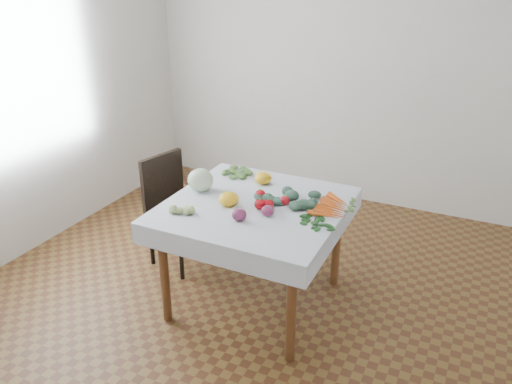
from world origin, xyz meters
TOP-DOWN VIEW (x-y plane):
  - ground at (0.00, 0.00)m, footprint 4.00×4.00m
  - back_wall at (0.00, 2.00)m, footprint 4.00×0.04m
  - left_wall at (-2.00, 0.00)m, footprint 0.04×4.00m
  - table at (0.00, 0.00)m, footprint 1.00×1.00m
  - tablecloth at (0.00, 0.00)m, footprint 1.12×1.12m
  - chair at (-0.82, 0.23)m, footprint 0.47×0.47m
  - cabbage at (-0.43, 0.03)m, footprint 0.23×0.23m
  - tomato_a at (-0.01, 0.09)m, footprint 0.09×0.09m
  - tomato_b at (0.18, 0.07)m, footprint 0.08×0.08m
  - tomato_c at (0.10, -0.03)m, footprint 0.09×0.09m
  - tomato_d at (0.06, -0.05)m, footprint 0.08×0.08m
  - heirloom_back at (-0.10, 0.33)m, footprint 0.14×0.14m
  - heirloom_front at (-0.15, -0.09)m, footprint 0.15×0.15m
  - onion_a at (0.14, -0.12)m, footprint 0.09×0.09m
  - onion_b at (0.01, -0.25)m, footprint 0.12×0.12m
  - tomatillo_cluster at (-0.34, -0.31)m, footprint 0.16×0.10m
  - carrot_bunch at (0.48, 0.14)m, footprint 0.21×0.37m
  - kale_bunch at (0.17, 0.16)m, footprint 0.33×0.31m
  - basil_bunch at (0.45, -0.11)m, footprint 0.26×0.19m
  - dill_bunch at (-0.31, 0.40)m, footprint 0.25×0.22m

SIDE VIEW (x-z plane):
  - ground at x=0.00m, z-range 0.00..0.00m
  - chair at x=-0.82m, z-range 0.06..0.94m
  - table at x=0.00m, z-range 0.28..1.03m
  - tablecloth at x=0.00m, z-range 0.75..0.76m
  - basil_bunch at x=0.45m, z-range 0.76..0.77m
  - dill_bunch at x=-0.31m, z-range 0.76..0.78m
  - carrot_bunch at x=0.48m, z-range 0.76..0.79m
  - tomatillo_cluster at x=-0.34m, z-range 0.76..0.80m
  - kale_bunch at x=0.17m, z-range 0.76..0.80m
  - tomato_b at x=0.18m, z-range 0.76..0.82m
  - tomato_a at x=-0.01m, z-range 0.76..0.82m
  - tomato_c at x=0.10m, z-range 0.76..0.82m
  - onion_a at x=0.14m, z-range 0.76..0.82m
  - tomato_d at x=0.06m, z-range 0.76..0.82m
  - onion_b at x=0.01m, z-range 0.76..0.83m
  - heirloom_back at x=-0.10m, z-range 0.76..0.84m
  - heirloom_front at x=-0.15m, z-range 0.76..0.85m
  - cabbage at x=-0.43m, z-range 0.76..0.92m
  - back_wall at x=0.00m, z-range 0.00..2.70m
  - left_wall at x=-2.00m, z-range 0.00..2.70m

